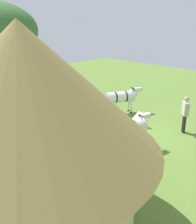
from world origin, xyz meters
The scene contains 12 objects.
ground_plane centered at (0.00, 0.00, 0.00)m, with size 36.00×36.00×0.00m, color olive.
thatched_hut centered at (-1.90, 5.88, 2.79)m, with size 6.28×6.28×5.09m.
shade_umbrella centered at (3.06, 1.52, 2.73)m, with size 3.23×3.23×3.06m.
patio_dining_table centered at (3.06, 1.52, 0.65)m, with size 1.43×1.08×0.74m.
patio_chair_west_end centered at (3.81, 2.43, 0.52)m, with size 0.61×0.60×0.90m.
patio_chair_near_lawn centered at (1.90, 1.73, 0.52)m, with size 0.49×0.51×0.90m.
patio_chair_east_end centered at (3.57, 0.45, 0.52)m, with size 0.58×0.57×0.90m.
guest_beside_umbrella centered at (4.90, 0.73, 0.96)m, with size 0.45×0.44×1.60m.
standing_watcher centered at (-1.82, -2.27, 1.06)m, with size 0.48×0.50×1.75m.
striped_lounge_chair centered at (0.18, -1.24, 0.26)m, with size 0.67×0.87×0.66m.
zebra_nearest_camera centered at (2.04, -2.30, 0.93)m, with size 1.28×2.09×1.47m.
zebra_by_umbrella centered at (-1.22, 1.21, 0.98)m, with size 0.86×2.34×1.51m.
Camera 1 is at (-6.99, 8.68, 5.07)m, focal length 42.16 mm.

